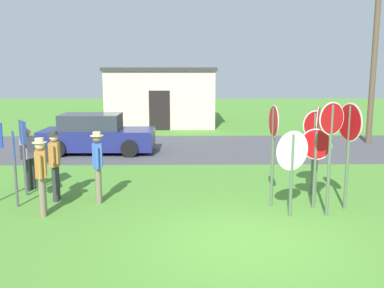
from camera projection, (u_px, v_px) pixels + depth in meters
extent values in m
plane|color=#518E33|center=(242.00, 242.00, 7.99)|extent=(80.00, 80.00, 0.00)
cube|color=#4C4C51|center=(211.00, 148.00, 17.63)|extent=(60.00, 6.40, 0.01)
cube|color=beige|center=(162.00, 98.00, 25.17)|extent=(5.92, 5.43, 3.10)
cube|color=#383333|center=(162.00, 69.00, 24.89)|extent=(6.12, 5.63, 0.20)
cube|color=black|center=(159.00, 111.00, 22.57)|extent=(1.10, 0.08, 2.10)
cylinder|color=brown|center=(375.00, 53.00, 18.09)|extent=(0.24, 0.24, 7.81)
cube|color=navy|center=(98.00, 139.00, 16.54)|extent=(4.31, 1.83, 0.76)
cube|color=#2D333D|center=(91.00, 122.00, 16.42)|extent=(2.25, 1.54, 0.60)
cylinder|color=black|center=(136.00, 141.00, 17.47)|extent=(0.64, 0.22, 0.64)
cylinder|color=black|center=(130.00, 149.00, 15.70)|extent=(0.64, 0.22, 0.64)
cylinder|color=black|center=(70.00, 141.00, 17.45)|extent=(0.64, 0.22, 0.64)
cylinder|color=black|center=(57.00, 149.00, 15.67)|extent=(0.64, 0.22, 0.64)
cylinder|color=#51664C|center=(317.00, 156.00, 10.21)|extent=(0.09, 0.09, 2.28)
cylinder|color=white|center=(318.00, 123.00, 10.07)|extent=(0.33, 0.75, 0.81)
cylinder|color=#B70F14|center=(319.00, 123.00, 10.07)|extent=(0.31, 0.70, 0.75)
cylinder|color=#51664C|center=(313.00, 154.00, 10.94)|extent=(0.09, 0.09, 2.12)
cylinder|color=white|center=(315.00, 125.00, 10.81)|extent=(0.67, 0.29, 0.72)
cylinder|color=#B70F14|center=(315.00, 125.00, 10.80)|extent=(0.62, 0.27, 0.67)
cylinder|color=#51664C|center=(348.00, 158.00, 9.72)|extent=(0.09, 0.09, 2.39)
cylinder|color=white|center=(350.00, 122.00, 9.58)|extent=(0.23, 0.86, 0.88)
cylinder|color=#B70F14|center=(349.00, 122.00, 9.57)|extent=(0.21, 0.79, 0.81)
cylinder|color=#51664C|center=(329.00, 162.00, 9.22)|extent=(0.10, 0.10, 2.46)
cylinder|color=white|center=(332.00, 118.00, 9.05)|extent=(0.63, 0.33, 0.70)
cylinder|color=#B70F14|center=(332.00, 118.00, 9.05)|extent=(0.59, 0.31, 0.65)
cylinder|color=#51664C|center=(273.00, 158.00, 9.93)|extent=(0.08, 0.08, 2.34)
cylinder|color=white|center=(274.00, 121.00, 9.78)|extent=(0.07, 0.75, 0.75)
cylinder|color=#B70F14|center=(273.00, 121.00, 9.78)|extent=(0.07, 0.70, 0.70)
cylinder|color=#51664C|center=(315.00, 170.00, 9.83)|extent=(0.09, 0.09, 1.81)
cylinder|color=white|center=(316.00, 144.00, 9.72)|extent=(0.64, 0.35, 0.72)
cylinder|color=#B70F14|center=(316.00, 144.00, 9.71)|extent=(0.60, 0.32, 0.67)
cylinder|color=#51664C|center=(291.00, 176.00, 9.28)|extent=(0.09, 0.09, 1.83)
cylinder|color=white|center=(292.00, 151.00, 9.18)|extent=(0.78, 0.40, 0.87)
cylinder|color=#B70F14|center=(292.00, 151.00, 9.19)|extent=(0.73, 0.37, 0.80)
cylinder|color=#7A6B56|center=(99.00, 183.00, 10.44)|extent=(0.14, 0.14, 0.88)
cylinder|color=#7A6B56|center=(98.00, 186.00, 10.22)|extent=(0.14, 0.14, 0.88)
cube|color=#3860B7|center=(97.00, 155.00, 10.21)|extent=(0.27, 0.39, 0.58)
cylinder|color=#3860B7|center=(98.00, 154.00, 10.44)|extent=(0.09, 0.09, 0.52)
cylinder|color=#3860B7|center=(97.00, 158.00, 9.98)|extent=(0.09, 0.09, 0.52)
sphere|color=#9E7051|center=(97.00, 138.00, 10.13)|extent=(0.21, 0.21, 0.21)
cylinder|color=beige|center=(97.00, 136.00, 10.12)|extent=(0.32, 0.32, 0.02)
cylinder|color=beige|center=(97.00, 134.00, 10.12)|extent=(0.19, 0.19, 0.09)
cylinder|color=#2D2D33|center=(57.00, 182.00, 10.58)|extent=(0.14, 0.14, 0.88)
cylinder|color=#2D2D33|center=(55.00, 184.00, 10.37)|extent=(0.14, 0.14, 0.88)
cube|color=#B27533|center=(54.00, 154.00, 10.35)|extent=(0.26, 0.38, 0.58)
cylinder|color=#B27533|center=(56.00, 153.00, 10.59)|extent=(0.09, 0.09, 0.52)
cylinder|color=#B27533|center=(53.00, 157.00, 10.12)|extent=(0.09, 0.09, 0.52)
sphere|color=beige|center=(53.00, 137.00, 10.28)|extent=(0.21, 0.21, 0.21)
cylinder|color=#333338|center=(53.00, 135.00, 10.27)|extent=(0.31, 0.32, 0.02)
cylinder|color=#333338|center=(53.00, 133.00, 10.26)|extent=(0.19, 0.19, 0.09)
cube|color=#232328|center=(47.00, 153.00, 10.33)|extent=(0.17, 0.27, 0.40)
cylinder|color=#2D2D33|center=(32.00, 173.00, 11.48)|extent=(0.14, 0.14, 0.88)
cylinder|color=#2D2D33|center=(27.00, 175.00, 11.27)|extent=(0.14, 0.14, 0.88)
cube|color=#9E7AB2|center=(28.00, 147.00, 11.25)|extent=(0.33, 0.41, 0.58)
cylinder|color=#9E7AB2|center=(34.00, 146.00, 11.48)|extent=(0.09, 0.09, 0.52)
cylinder|color=#9E7AB2|center=(22.00, 150.00, 11.03)|extent=(0.09, 0.09, 0.52)
sphere|color=tan|center=(27.00, 132.00, 11.18)|extent=(0.21, 0.21, 0.21)
cylinder|color=#7A6B56|center=(43.00, 195.00, 9.51)|extent=(0.14, 0.14, 0.88)
cylinder|color=#7A6B56|center=(42.00, 197.00, 9.30)|extent=(0.14, 0.14, 0.88)
cube|color=#B27533|center=(41.00, 164.00, 9.28)|extent=(0.30, 0.40, 0.58)
cylinder|color=#B27533|center=(42.00, 162.00, 9.51)|extent=(0.09, 0.09, 0.52)
cylinder|color=#B27533|center=(40.00, 167.00, 9.06)|extent=(0.09, 0.09, 0.52)
sphere|color=beige|center=(40.00, 145.00, 9.21)|extent=(0.21, 0.21, 0.21)
cylinder|color=beige|center=(39.00, 142.00, 9.20)|extent=(0.31, 0.31, 0.02)
cylinder|color=beige|center=(39.00, 140.00, 9.19)|extent=(0.19, 0.19, 0.09)
cylinder|color=#4C4C51|center=(24.00, 159.00, 10.81)|extent=(0.06, 0.06, 1.93)
cube|color=#1E389E|center=(23.00, 133.00, 10.69)|extent=(0.36, 0.51, 0.60)
cylinder|color=#4C4C51|center=(15.00, 170.00, 9.91)|extent=(0.06, 0.06, 1.78)
cube|color=#1E389E|center=(13.00, 145.00, 9.81)|extent=(0.27, 0.56, 0.60)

